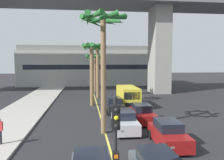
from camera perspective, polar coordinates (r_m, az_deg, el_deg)
The scene contains 14 objects.
lane_stripe_center at distance 22.96m, azimuth -3.01°, elevation -8.73°, with size 0.14×56.00×0.01m, color #DBCC4C.
bridge_overpass at distance 39.18m, azimuth -2.90°, elevation 18.78°, with size 72.06×8.00×18.63m.
pier_building_backdrop at distance 53.02m, azimuth -5.26°, elevation 3.51°, with size 31.54×8.04×8.80m.
car_queue_front at distance 15.25m, azimuth 13.87°, elevation -12.94°, with size 1.96×4.16×1.56m.
car_queue_third at distance 24.20m, azimuth 0.49°, elevation -6.29°, with size 1.94×4.15×1.56m.
car_queue_fourth at distance 20.42m, azimuth 7.53°, elevation -8.37°, with size 1.92×4.14×1.56m.
car_queue_fifth at distance 17.75m, azimuth 3.16°, elevation -10.31°, with size 1.91×4.14×1.56m.
delivery_van at distance 26.86m, azimuth 4.00°, elevation -4.00°, with size 2.17×5.25×2.36m.
traffic_light_median_near at distance 7.31m, azimuth 0.89°, elevation -15.90°, with size 0.24×0.37×4.20m.
palm_tree_near_median at distance 33.23m, azimuth -3.55°, elevation 5.19°, with size 2.47×2.66×7.73m.
palm_tree_mid_median at distance 16.66m, azimuth -2.26°, elevation 11.27°, with size 3.48×3.48×8.83m.
palm_tree_far_median at distance 27.47m, azimuth -5.07°, elevation 5.75°, with size 2.60×2.61×7.58m.
palm_tree_farthest_median at distance 39.27m, azimuth -4.32°, elevation 5.02°, with size 3.56×3.62×6.64m.
pedestrian_far_along at distance 16.13m, azimuth -26.21°, elevation -11.30°, with size 0.34×0.22×1.62m.
Camera 1 is at (-1.48, 1.70, 5.26)m, focal length 36.62 mm.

